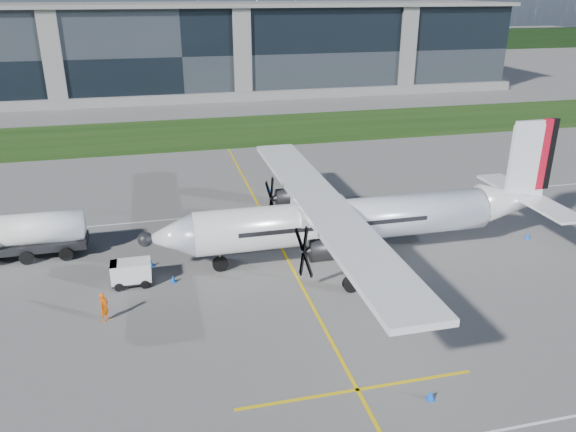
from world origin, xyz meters
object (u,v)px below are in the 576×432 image
Objects in this scene: turboprop_aircraft at (361,195)px; ground_crew_person at (104,305)px; fuel_tanker_truck at (16,237)px; safety_cone_nose_port at (173,279)px; baggage_tug at (131,273)px; safety_cone_portwing at (431,395)px; safety_cone_stbdwing at (269,189)px; safety_cone_tail at (528,236)px; safety_cone_fwd at (124,276)px; safety_cone_nose_stbd at (151,263)px.

turboprop_aircraft reaches higher than ground_crew_person.
fuel_tanker_truck is 12.38m from safety_cone_nose_port.
ground_crew_person is (-1.45, -4.07, 0.21)m from baggage_tug.
safety_cone_portwing is at bearing -52.11° from safety_cone_nose_port.
safety_cone_stbdwing is (12.36, 15.59, -0.56)m from baggage_tug.
safety_cone_stbdwing is (-1.46, 30.34, 0.00)m from safety_cone_portwing.
safety_cone_tail is (15.79, 15.04, 0.00)m from safety_cone_portwing.
fuel_tanker_truck is 4.25× the size of ground_crew_person.
fuel_tanker_truck is 17.36× the size of safety_cone_stbdwing.
safety_cone_nose_port is (3.19, -1.15, 0.00)m from safety_cone_fwd.
turboprop_aircraft is 13.92m from safety_cone_nose_port.
ground_crew_person is 4.08× the size of safety_cone_fwd.
baggage_tug is 2.73m from safety_cone_nose_stbd.
ground_crew_person is 5.02m from safety_cone_fwd.
safety_cone_fwd is at bearing -131.20° from safety_cone_stbdwing.
safety_cone_fwd is 1.00× the size of safety_cone_tail.
safety_cone_nose_stbd is at bearing 175.82° from safety_cone_tail.
baggage_tug is 2.69m from safety_cone_nose_port.
safety_cone_nose_stbd is at bearing 126.33° from safety_cone_portwing.
safety_cone_stbdwing is 18.68m from safety_cone_nose_port.
safety_cone_fwd is (-14.40, 15.56, 0.00)m from safety_cone_portwing.
safety_cone_nose_port is at bearing -30.79° from fuel_tanker_truck.
baggage_tug is at bearing -117.46° from safety_cone_nose_stbd.
safety_cone_nose_stbd is (1.23, 2.37, -0.56)m from baggage_tug.
fuel_tanker_truck is 17.36× the size of safety_cone_nose_stbd.
fuel_tanker_truck reaches higher than safety_cone_portwing.
safety_cone_nose_stbd is at bearing 62.54° from baggage_tug.
turboprop_aircraft is 61.95× the size of safety_cone_nose_stbd.
ground_crew_person is 7.02m from safety_cone_nose_stbd.
safety_cone_portwing and safety_cone_fwd have the same top height.
safety_cone_tail is (17.25, -15.29, 0.00)m from safety_cone_stbdwing.
safety_cone_portwing is 1.00× the size of safety_cone_stbdwing.
safety_cone_tail is (37.56, -5.66, -1.38)m from fuel_tanker_truck.
fuel_tanker_truck is 22.52m from safety_cone_stbdwing.
safety_cone_nose_port is at bearing -19.88° from safety_cone_fwd.
turboprop_aircraft is 61.95× the size of safety_cone_nose_port.
safety_cone_stbdwing is at bearing 138.45° from safety_cone_tail.
safety_cone_nose_stbd is at bearing -130.09° from safety_cone_stbdwing.
safety_cone_stbdwing is at bearing 49.91° from safety_cone_nose_stbd.
turboprop_aircraft is 18.20m from ground_crew_person.
safety_cone_portwing and safety_cone_stbdwing have the same top height.
safety_cone_portwing is 21.20m from safety_cone_fwd.
safety_cone_tail is at bearing 0.58° from baggage_tug.
safety_cone_stbdwing is 23.06m from safety_cone_tail.
turboprop_aircraft is 3.57× the size of fuel_tanker_truck.
safety_cone_portwing and safety_cone_nose_stbd have the same top height.
baggage_tug is 5.40× the size of safety_cone_tail.
baggage_tug is at bearing 133.15° from safety_cone_portwing.
safety_cone_stbdwing is at bearing 51.60° from baggage_tug.
safety_cone_tail is at bearing -41.55° from safety_cone_stbdwing.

